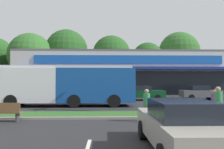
{
  "coord_description": "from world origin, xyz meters",
  "views": [
    {
      "loc": [
        -2.09,
        0.99,
        2.0
      ],
      "look_at": [
        -1.63,
        18.1,
        2.54
      ],
      "focal_mm": 35.47,
      "sensor_mm": 36.0,
      "label": 1
    }
  ],
  "objects_px": {
    "car_2": "(200,93)",
    "pedestrian_mid": "(218,106)",
    "car_1": "(61,93)",
    "car_4": "(180,125)",
    "pedestrian_near_bench": "(147,105)",
    "car_0": "(142,93)",
    "city_bus": "(66,84)",
    "bus_stop_bench": "(5,112)",
    "pedestrian_by_pole": "(215,105)"
  },
  "relations": [
    {
      "from": "pedestrian_mid",
      "to": "car_2",
      "type": "bearing_deg",
      "value": -44.97
    },
    {
      "from": "bus_stop_bench",
      "to": "car_4",
      "type": "bearing_deg",
      "value": 145.34
    },
    {
      "from": "car_1",
      "to": "pedestrian_near_bench",
      "type": "height_order",
      "value": "pedestrian_near_bench"
    },
    {
      "from": "car_0",
      "to": "car_4",
      "type": "distance_m",
      "value": 17.47
    },
    {
      "from": "car_2",
      "to": "pedestrian_near_bench",
      "type": "height_order",
      "value": "pedestrian_near_bench"
    },
    {
      "from": "car_2",
      "to": "car_4",
      "type": "height_order",
      "value": "car_2"
    },
    {
      "from": "car_4",
      "to": "pedestrian_by_pole",
      "type": "bearing_deg",
      "value": -34.67
    },
    {
      "from": "city_bus",
      "to": "car_2",
      "type": "distance_m",
      "value": 14.79
    },
    {
      "from": "pedestrian_near_bench",
      "to": "pedestrian_by_pole",
      "type": "distance_m",
      "value": 3.61
    },
    {
      "from": "car_4",
      "to": "pedestrian_near_bench",
      "type": "xyz_separation_m",
      "value": [
        -0.06,
        4.82,
        0.05
      ]
    },
    {
      "from": "bus_stop_bench",
      "to": "pedestrian_mid",
      "type": "bearing_deg",
      "value": 172.81
    },
    {
      "from": "car_2",
      "to": "car_4",
      "type": "relative_size",
      "value": 0.92
    },
    {
      "from": "car_1",
      "to": "pedestrian_by_pole",
      "type": "distance_m",
      "value": 15.98
    },
    {
      "from": "car_1",
      "to": "pedestrian_by_pole",
      "type": "relative_size",
      "value": 2.84
    },
    {
      "from": "city_bus",
      "to": "car_1",
      "type": "bearing_deg",
      "value": -76.17
    },
    {
      "from": "car_4",
      "to": "pedestrian_near_bench",
      "type": "relative_size",
      "value": 2.83
    },
    {
      "from": "car_1",
      "to": "pedestrian_mid",
      "type": "bearing_deg",
      "value": -54.33
    },
    {
      "from": "city_bus",
      "to": "pedestrian_near_bench",
      "type": "relative_size",
      "value": 6.92
    },
    {
      "from": "car_0",
      "to": "car_4",
      "type": "height_order",
      "value": "car_0"
    },
    {
      "from": "pedestrian_near_bench",
      "to": "pedestrian_mid",
      "type": "bearing_deg",
      "value": -102.99
    },
    {
      "from": "bus_stop_bench",
      "to": "car_0",
      "type": "relative_size",
      "value": 0.35
    },
    {
      "from": "pedestrian_near_bench",
      "to": "car_0",
      "type": "bearing_deg",
      "value": 0.05
    },
    {
      "from": "bus_stop_bench",
      "to": "car_0",
      "type": "distance_m",
      "value": 15.31
    },
    {
      "from": "pedestrian_near_bench",
      "to": "bus_stop_bench",
      "type": "bearing_deg",
      "value": 97.59
    },
    {
      "from": "car_2",
      "to": "bus_stop_bench",
      "type": "bearing_deg",
      "value": -140.06
    },
    {
      "from": "city_bus",
      "to": "pedestrian_mid",
      "type": "relative_size",
      "value": 6.34
    },
    {
      "from": "car_2",
      "to": "pedestrian_near_bench",
      "type": "xyz_separation_m",
      "value": [
        -8.24,
        -12.89,
        0.02
      ]
    },
    {
      "from": "car_2",
      "to": "car_0",
      "type": "bearing_deg",
      "value": -177.03
    },
    {
      "from": "car_0",
      "to": "car_2",
      "type": "relative_size",
      "value": 1.1
    },
    {
      "from": "car_1",
      "to": "pedestrian_near_bench",
      "type": "relative_size",
      "value": 2.77
    },
    {
      "from": "car_2",
      "to": "car_4",
      "type": "bearing_deg",
      "value": -114.79
    },
    {
      "from": "car_2",
      "to": "pedestrian_mid",
      "type": "xyz_separation_m",
      "value": [
        -5.22,
        -14.07,
        0.1
      ]
    },
    {
      "from": "car_0",
      "to": "city_bus",
      "type": "bearing_deg",
      "value": -142.68
    },
    {
      "from": "bus_stop_bench",
      "to": "car_1",
      "type": "xyz_separation_m",
      "value": [
        0.28,
        12.36,
        0.29
      ]
    },
    {
      "from": "car_0",
      "to": "car_1",
      "type": "height_order",
      "value": "car_1"
    },
    {
      "from": "car_1",
      "to": "pedestrian_mid",
      "type": "relative_size",
      "value": 2.54
    },
    {
      "from": "car_1",
      "to": "pedestrian_by_pole",
      "type": "bearing_deg",
      "value": -49.55
    },
    {
      "from": "bus_stop_bench",
      "to": "car_4",
      "type": "xyz_separation_m",
      "value": [
        7.1,
        -4.91,
        0.26
      ]
    },
    {
      "from": "car_0",
      "to": "car_4",
      "type": "bearing_deg",
      "value": -95.82
    },
    {
      "from": "car_2",
      "to": "pedestrian_near_bench",
      "type": "distance_m",
      "value": 15.3
    },
    {
      "from": "city_bus",
      "to": "pedestrian_mid",
      "type": "height_order",
      "value": "city_bus"
    },
    {
      "from": "car_1",
      "to": "pedestrian_near_bench",
      "type": "bearing_deg",
      "value": -61.49
    },
    {
      "from": "pedestrian_by_pole",
      "to": "car_2",
      "type": "bearing_deg",
      "value": 63.75
    },
    {
      "from": "bus_stop_bench",
      "to": "car_4",
      "type": "distance_m",
      "value": 8.64
    },
    {
      "from": "pedestrian_mid",
      "to": "bus_stop_bench",
      "type": "bearing_deg",
      "value": 58.19
    },
    {
      "from": "car_1",
      "to": "car_4",
      "type": "distance_m",
      "value": 18.58
    },
    {
      "from": "car_0",
      "to": "car_1",
      "type": "relative_size",
      "value": 1.03
    },
    {
      "from": "city_bus",
      "to": "bus_stop_bench",
      "type": "xyz_separation_m",
      "value": [
        -1.72,
        -7.01,
        -1.26
      ]
    },
    {
      "from": "car_0",
      "to": "car_2",
      "type": "xyz_separation_m",
      "value": [
        6.41,
        0.33,
        0.0
      ]
    },
    {
      "from": "car_1",
      "to": "car_0",
      "type": "bearing_deg",
      "value": 0.69
    }
  ]
}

